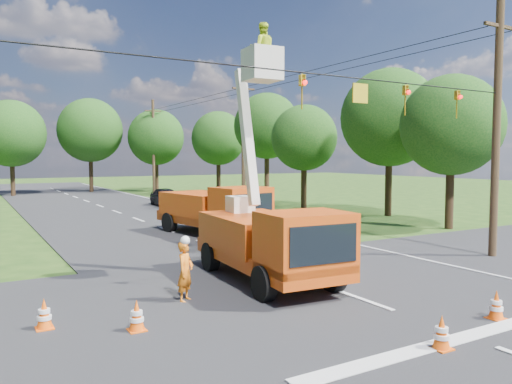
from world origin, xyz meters
TOP-DOWN VIEW (x-y plane):
  - ground at (0.00, 20.00)m, footprint 140.00×140.00m
  - road_main at (0.00, 20.00)m, footprint 12.00×100.00m
  - road_cross at (0.00, 2.00)m, footprint 56.00×10.00m
  - stop_bar at (0.00, -3.20)m, footprint 9.00×0.45m
  - edge_line at (5.60, 20.00)m, footprint 0.12×90.00m
  - bucket_truck at (-1.06, 3.07)m, footprint 2.94×6.54m
  - second_truck at (1.46, 12.22)m, footprint 3.54×6.97m
  - ground_worker at (-4.12, 2.38)m, footprint 0.70×0.69m
  - distant_car at (4.55, 27.55)m, footprint 1.98×4.39m
  - traffic_cone_0 at (-1.01, -3.37)m, footprint 0.38×0.38m
  - traffic_cone_1 at (1.65, -2.77)m, footprint 0.38×0.38m
  - traffic_cone_2 at (2.52, 8.01)m, footprint 0.38×0.38m
  - traffic_cone_3 at (3.01, 10.57)m, footprint 0.38×0.38m
  - traffic_cone_4 at (-5.95, 0.74)m, footprint 0.38×0.38m
  - traffic_cone_5 at (-7.69, 1.91)m, footprint 0.38×0.38m
  - traffic_cone_7 at (3.94, 17.56)m, footprint 0.38×0.38m
  - traffic_cone_8 at (1.38, 11.48)m, footprint 0.38×0.38m
  - pole_right_near at (8.50, 2.00)m, footprint 1.80×0.30m
  - pole_right_mid at (8.50, 22.00)m, footprint 1.80×0.30m
  - pole_right_far at (8.50, 42.00)m, footprint 1.80×0.30m
  - signal_span at (2.23, 1.99)m, footprint 18.00×0.29m
  - tree_right_a at (13.50, 8.00)m, footprint 5.40×5.40m
  - tree_right_b at (15.00, 14.00)m, footprint 6.40×6.40m
  - tree_right_c at (13.20, 21.00)m, footprint 5.00×5.00m
  - tree_right_d at (14.80, 29.00)m, footprint 6.00×6.00m
  - tree_right_e at (13.80, 37.00)m, footprint 5.60×5.60m
  - tree_far_a at (-5.00, 45.00)m, footprint 6.60×6.60m
  - tree_far_b at (3.00, 47.00)m, footprint 7.00×7.00m
  - tree_far_c at (9.50, 44.00)m, footprint 6.20×6.20m

SIDE VIEW (x-z plane):
  - ground at x=0.00m, z-range 0.00..0.00m
  - road_main at x=0.00m, z-range -0.03..0.03m
  - road_cross at x=0.00m, z-range -0.04..0.04m
  - stop_bar at x=0.00m, z-range -0.01..0.01m
  - edge_line at x=5.60m, z-range -0.01..0.01m
  - traffic_cone_0 at x=-1.01m, z-range 0.00..0.71m
  - traffic_cone_1 at x=1.65m, z-range 0.00..0.71m
  - traffic_cone_2 at x=2.52m, z-range 0.00..0.71m
  - traffic_cone_3 at x=3.01m, z-range 0.00..0.71m
  - traffic_cone_4 at x=-5.95m, z-range 0.00..0.71m
  - traffic_cone_5 at x=-7.69m, z-range 0.00..0.71m
  - traffic_cone_7 at x=3.94m, z-range 0.00..0.71m
  - traffic_cone_8 at x=1.38m, z-range 0.00..0.71m
  - distant_car at x=4.55m, z-range 0.00..1.46m
  - ground_worker at x=-4.12m, z-range 0.00..1.63m
  - second_truck at x=1.46m, z-range 0.05..2.54m
  - bucket_truck at x=-1.06m, z-range -2.33..5.69m
  - pole_right_near at x=8.50m, z-range 0.11..10.11m
  - pole_right_mid at x=8.50m, z-range 0.11..10.11m
  - pole_right_far at x=8.50m, z-range 0.11..10.11m
  - tree_right_c at x=13.20m, z-range 1.40..9.23m
  - tree_right_a at x=13.50m, z-range 1.42..9.70m
  - tree_right_e at x=13.80m, z-range 1.50..10.12m
  - signal_span at x=2.23m, z-range 5.34..6.41m
  - tree_far_c at x=9.50m, z-range 1.47..10.65m
  - tree_far_a at x=-5.00m, z-range 1.44..10.94m
  - tree_right_b at x=15.00m, z-range 1.61..11.26m
  - tree_right_d at x=14.80m, z-range 1.83..11.53m
  - tree_far_b at x=3.00m, z-range 1.65..11.97m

